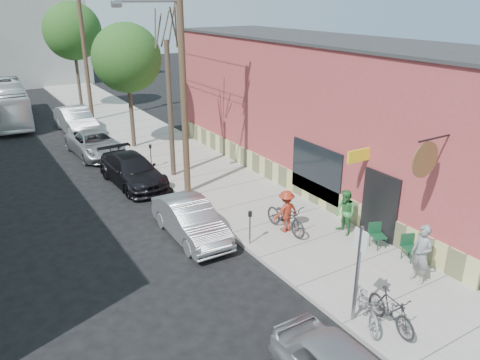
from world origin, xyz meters
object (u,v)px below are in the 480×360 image
utility_pole_near (181,73)px  parked_bike_a (391,310)px  tree_leafy_mid (127,58)px  patio_chair_a (411,248)px  patio_chair_b (378,236)px  patron_green (345,213)px  cyclist (286,211)px  bus (9,103)px  patron_grey (421,254)px  car_1 (191,220)px  parking_meter_near (250,222)px  car_4 (76,120)px  tree_leafy_far (72,31)px  tree_bare (170,111)px  car_2 (132,170)px  parking_meter_far (151,152)px  parked_bike_b (368,305)px  sign_post (358,265)px  car_3 (95,144)px

utility_pole_near → parked_bike_a: (0.55, -11.18, -4.73)m
tree_leafy_mid → patio_chair_a: (3.37, -17.12, -4.59)m
patio_chair_b → patron_green: 1.45m
cyclist → bus: bus is taller
patio_chair_b → patron_grey: 2.27m
patio_chair_b → car_1: car_1 is taller
tree_leafy_mid → patron_green: bearing=-79.2°
parking_meter_near → patron_green: patron_green is taller
car_4 → car_1: bearing=-91.5°
utility_pole_near → tree_leafy_mid: utility_pole_near is taller
patron_grey → patron_green: 3.51m
tree_leafy_far → tree_leafy_mid: bearing=-90.0°
bus → tree_leafy_mid: bearing=-59.7°
tree_bare → car_2: tree_bare is taller
car_4 → patio_chair_a: bearing=-78.1°
car_2 → parking_meter_far: bearing=39.1°
tree_leafy_far → patron_green: size_ratio=4.68×
tree_leafy_mid → parked_bike_b: (-0.20, -18.63, -4.52)m
patio_chair_a → car_1: bearing=157.7°
car_4 → bus: bus is taller
tree_leafy_far → bus: 7.10m
parking_meter_near → patio_chair_a: bearing=-43.5°
patron_green → parked_bike_b: (-2.99, -4.03, -0.34)m
patio_chair_b → bus: 27.92m
parked_bike_a → car_4: 24.52m
car_1 → car_2: (0.00, 6.21, 0.00)m
patio_chair_b → cyclist: bearing=149.3°
patio_chair_b → bus: (-8.33, 26.64, 0.75)m
patio_chair_a → patron_grey: bearing=-107.1°
tree_bare → car_4: 11.38m
car_2 → patio_chair_b: bearing=-67.5°
patron_green → parked_bike_b: patron_green is taller
parked_bike_a → car_1: size_ratio=0.42×
sign_post → car_4: bearing=93.7°
parking_meter_far → cyclist: size_ratio=0.77×
sign_post → car_3: sign_post is taller
patron_grey → car_2: size_ratio=0.39×
car_4 → car_2: bearing=-91.5°
utility_pole_near → parked_bike_b: utility_pole_near is taller
cyclist → parking_meter_far: bearing=-80.5°
parked_bike_b → patio_chair_a: bearing=52.5°
parking_meter_near → tree_bare: size_ratio=0.19×
cyclist → parked_bike_b: size_ratio=0.84×
patio_chair_a → bus: bus is taller
sign_post → parked_bike_a: sign_post is taller
tree_bare → patron_green: tree_bare is taller
parking_meter_far → utility_pole_near: 5.85m
cyclist → tree_leafy_far: bearing=-88.2°
tree_leafy_mid → cyclist: bearing=-85.3°
tree_bare → tree_leafy_mid: (-0.00, 5.62, 1.84)m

